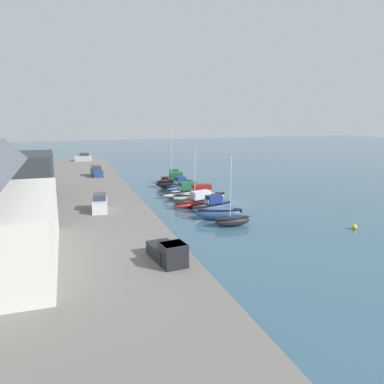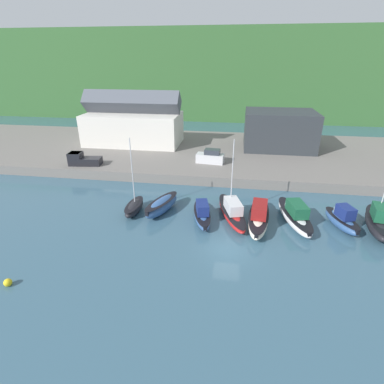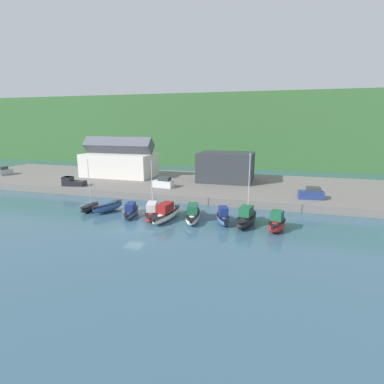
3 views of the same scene
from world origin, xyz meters
name	(u,v)px [view 1 (image 1 of 3)]	position (x,y,z in m)	size (l,w,h in m)	color
ground_plane	(237,203)	(0.00, 0.00, 0.00)	(320.00, 320.00, 0.00)	#385B70
quay_promenade	(38,214)	(0.00, 28.37, 0.69)	(117.99, 27.63, 1.38)	slate
yacht_club_building	(19,176)	(7.59, 31.11, 4.61)	(12.04, 9.33, 6.46)	#2D3338
moored_boat_0	(233,221)	(-10.90, 5.73, 0.69)	(1.62, 4.63, 8.65)	black
moored_boat_1	(219,213)	(-7.79, 6.27, 0.88)	(3.65, 6.33, 1.68)	#33568E
moored_boat_2	(212,205)	(-3.03, 5.22, 0.78)	(3.11, 6.79, 2.20)	#33568E
moored_boat_3	(199,201)	(0.18, 6.14, 0.81)	(4.38, 8.87, 8.72)	red
moored_boat_4	(199,195)	(3.01, 5.02, 0.98)	(2.98, 8.68, 2.67)	white
moored_boat_5	(185,192)	(6.86, 6.10, 0.89)	(3.77, 8.59, 2.47)	silver
moored_boat_6	(179,186)	(11.57, 5.75, 0.93)	(3.31, 5.55, 2.55)	#33568E
moored_boat_7	(174,182)	(14.97, 5.65, 1.10)	(3.46, 7.26, 10.36)	black
moored_boat_8	(173,178)	(19.18, 4.72, 1.06)	(3.18, 5.30, 2.87)	red
parked_car_1	(97,172)	(24.78, 18.87, 2.30)	(4.35, 2.18, 2.16)	navy
parked_car_2	(84,158)	(51.86, 20.07, 2.30)	(2.38, 4.41, 2.16)	#B7B7BC
parked_car_3	(100,204)	(-3.58, 20.76, 2.30)	(4.37, 2.25, 2.16)	silver
pickup_truck_0	(169,252)	(-22.72, 16.96, 2.21)	(4.93, 2.53, 1.90)	black
mooring_buoy_0	(354,227)	(-16.75, -7.41, 0.31)	(0.62, 0.62, 0.62)	yellow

